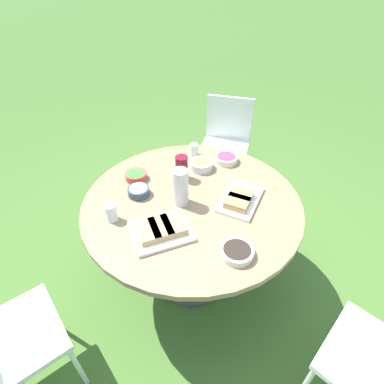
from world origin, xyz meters
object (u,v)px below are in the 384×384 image
object	(u,v)px
dining_table	(192,213)
wine_glass	(182,163)
water_pitcher	(181,187)
chair_far_back	(226,138)

from	to	relation	value
dining_table	wine_glass	world-z (taller)	wine_glass
wine_glass	dining_table	bearing A→B (deg)	157.10
water_pitcher	wine_glass	bearing A→B (deg)	-39.31
chair_far_back	dining_table	bearing A→B (deg)	125.19
dining_table	chair_far_back	xyz separation A→B (m)	(0.72, -1.02, -0.12)
chair_far_back	wine_glass	size ratio (longest dim) A/B	5.45
dining_table	wine_glass	bearing A→B (deg)	-22.90
chair_far_back	water_pitcher	size ratio (longest dim) A/B	3.87
chair_far_back	water_pitcher	distance (m)	1.33
dining_table	water_pitcher	world-z (taller)	water_pitcher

